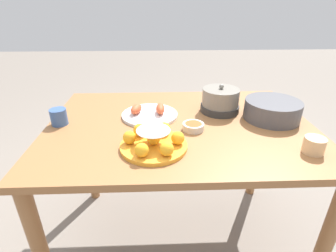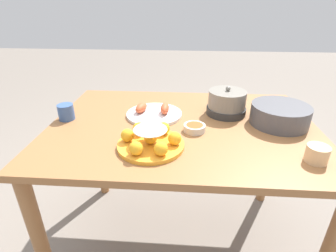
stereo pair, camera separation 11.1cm
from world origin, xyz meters
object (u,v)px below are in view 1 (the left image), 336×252
cup_near (314,145)px  cake_plate (153,141)px  warming_pot (220,101)px  dining_table (179,143)px  cup_far (59,117)px  sauce_bowl (193,126)px  serving_bowl (272,109)px  seafood_platter (149,113)px

cup_near → cake_plate: bearing=174.5°
warming_pot → dining_table: bearing=-148.4°
cake_plate → dining_table: bearing=60.9°
warming_pot → cake_plate: bearing=-133.9°
cup_far → warming_pot: 0.78m
sauce_bowl → cup_near: bearing=-25.5°
serving_bowl → seafood_platter: size_ratio=0.96×
serving_bowl → cup_far: serving_bowl is taller
cake_plate → seafood_platter: bearing=94.4°
cake_plate → serving_bowl: size_ratio=1.01×
cake_plate → sauce_bowl: 0.23m
seafood_platter → warming_pot: bearing=7.3°
seafood_platter → cake_plate: bearing=-85.6°
serving_bowl → sauce_bowl: 0.41m
dining_table → warming_pot: 0.30m
dining_table → cake_plate: (-0.12, -0.22, 0.14)m
serving_bowl → cup_far: 1.01m
sauce_bowl → warming_pot: size_ratio=0.49×
dining_table → cup_far: cup_far is taller
seafood_platter → cup_near: cup_near is taller
seafood_platter → cup_far: bearing=-169.5°
dining_table → warming_pot: bearing=31.6°
sauce_bowl → seafood_platter: (-0.20, 0.16, -0.00)m
cake_plate → serving_bowl: (0.57, 0.25, 0.02)m
serving_bowl → seafood_platter: serving_bowl is taller
serving_bowl → sauce_bowl: serving_bowl is taller
sauce_bowl → cup_near: (0.43, -0.21, 0.01)m
cake_plate → cup_near: size_ratio=3.34×
cake_plate → warming_pot: bearing=46.1°
dining_table → sauce_bowl: (0.05, -0.07, 0.13)m
seafood_platter → cup_far: cup_far is taller
cup_near → warming_pot: 0.49m
serving_bowl → warming_pot: bearing=156.6°
seafood_platter → cup_near: bearing=-29.9°
serving_bowl → seafood_platter: 0.59m
dining_table → cup_far: size_ratio=16.37×
cup_near → warming_pot: bearing=123.5°
seafood_platter → cup_far: 0.42m
dining_table → cup_far: (-0.56, 0.01, 0.15)m
cake_plate → seafood_platter: (-0.02, 0.30, -0.02)m
serving_bowl → sauce_bowl: (-0.39, -0.10, -0.03)m
sauce_bowl → dining_table: bearing=127.5°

